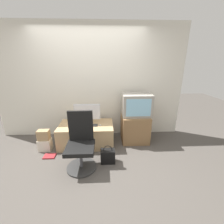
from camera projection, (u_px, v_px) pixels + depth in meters
ground_plane at (87, 167)px, 2.67m from camera, size 12.00×12.00×0.00m
wall_back at (90, 83)px, 3.50m from camera, size 4.40×0.05×2.60m
desk at (87, 134)px, 3.35m from camera, size 1.18×0.70×0.47m
side_stand at (135, 128)px, 3.48m from camera, size 0.60×0.56×0.62m
main_monitor at (87, 114)px, 3.28m from camera, size 0.57×0.22×0.44m
keyboard at (89, 125)px, 3.22m from camera, size 0.37×0.13×0.01m
mouse at (100, 125)px, 3.21m from camera, size 0.05×0.04×0.03m
crt_tv at (137, 105)px, 3.31m from camera, size 0.64×0.45×0.49m
office_chair at (81, 145)px, 2.57m from camera, size 0.52×0.52×0.99m
cardboard_box_lower at (45, 145)px, 3.14m from camera, size 0.25×0.19×0.24m
cardboard_box_upper at (44, 135)px, 3.07m from camera, size 0.23×0.15×0.21m
handbag at (108, 156)px, 2.76m from camera, size 0.26×0.17×0.35m
book at (50, 156)px, 2.95m from camera, size 0.22×0.17×0.02m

